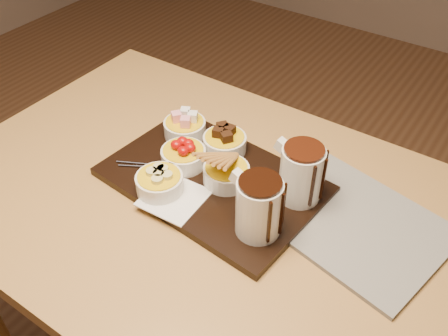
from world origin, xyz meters
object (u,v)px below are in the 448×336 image
Objects in this scene: bowl_strawberries at (184,157)px; pitcher_dark_chocolate at (259,208)px; pitcher_milk_chocolate at (301,174)px; newspaper at (355,224)px; serving_board at (213,181)px; dining_table at (212,230)px.

bowl_strawberries is 0.25m from pitcher_dark_chocolate.
pitcher_milk_chocolate is 0.15m from newspaper.
pitcher_milk_chocolate is at bearing 11.54° from bowl_strawberries.
serving_board is 3.82× the size of pitcher_dark_chocolate.
pitcher_milk_chocolate is at bearing -165.83° from newspaper.
pitcher_milk_chocolate reaches higher than bowl_strawberries.
pitcher_milk_chocolate is (0.18, 0.05, 0.07)m from serving_board.
serving_board is at bearing -1.28° from bowl_strawberries.
serving_board is 4.60× the size of bowl_strawberries.
newspaper is at bearing 15.90° from serving_board.
pitcher_dark_chocolate is 0.21m from newspaper.
dining_table is 0.32m from newspaper.
bowl_strawberries is 0.29× the size of newspaper.
pitcher_milk_chocolate is (0.26, 0.05, 0.04)m from bowl_strawberries.
bowl_strawberries is 0.27m from pitcher_milk_chocolate.
serving_board is 3.82× the size of pitcher_milk_chocolate.
newspaper is at bearing 7.11° from pitcher_milk_chocolate.
newspaper reaches higher than dining_table.
pitcher_dark_chocolate is (0.24, -0.08, 0.04)m from bowl_strawberries.
bowl_strawberries is at bearing 167.35° from pitcher_dark_chocolate.
pitcher_dark_chocolate reaches higher than newspaper.
pitcher_milk_chocolate is (0.02, 0.13, 0.00)m from pitcher_dark_chocolate.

